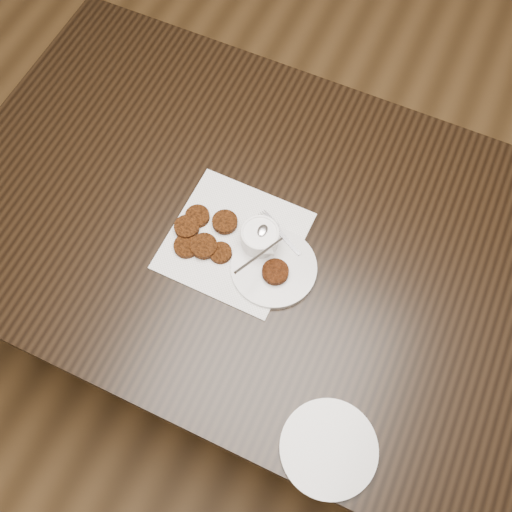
{
  "coord_description": "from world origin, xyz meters",
  "views": [
    {
      "loc": [
        0.2,
        -0.4,
        1.87
      ],
      "look_at": [
        -0.0,
        0.04,
        0.8
      ],
      "focal_mm": 40.39,
      "sensor_mm": 36.0,
      "label": 1
    }
  ],
  "objects_px": {
    "napkin": "(234,241)",
    "plate_empty": "(329,449)",
    "table": "(254,287)",
    "sauce_ramekin": "(260,231)",
    "plate_with_patty": "(274,266)"
  },
  "relations": [
    {
      "from": "table",
      "to": "sauce_ramekin",
      "type": "relative_size",
      "value": 12.08
    },
    {
      "from": "plate_empty",
      "to": "sauce_ramekin",
      "type": "bearing_deg",
      "value": 131.42
    },
    {
      "from": "table",
      "to": "plate_with_patty",
      "type": "xyz_separation_m",
      "value": [
        0.08,
        -0.08,
        0.39
      ]
    },
    {
      "from": "plate_with_patty",
      "to": "plate_empty",
      "type": "bearing_deg",
      "value": -50.34
    },
    {
      "from": "plate_with_patty",
      "to": "napkin",
      "type": "bearing_deg",
      "value": 166.89
    },
    {
      "from": "napkin",
      "to": "sauce_ramekin",
      "type": "relative_size",
      "value": 2.37
    },
    {
      "from": "napkin",
      "to": "plate_with_patty",
      "type": "height_order",
      "value": "plate_with_patty"
    },
    {
      "from": "table",
      "to": "plate_with_patty",
      "type": "height_order",
      "value": "plate_with_patty"
    },
    {
      "from": "napkin",
      "to": "plate_empty",
      "type": "distance_m",
      "value": 0.47
    },
    {
      "from": "napkin",
      "to": "sauce_ramekin",
      "type": "distance_m",
      "value": 0.08
    },
    {
      "from": "plate_empty",
      "to": "plate_with_patty",
      "type": "bearing_deg",
      "value": 129.66
    },
    {
      "from": "plate_with_patty",
      "to": "table",
      "type": "bearing_deg",
      "value": 137.36
    },
    {
      "from": "table",
      "to": "plate_empty",
      "type": "distance_m",
      "value": 0.62
    },
    {
      "from": "napkin",
      "to": "plate_empty",
      "type": "height_order",
      "value": "plate_empty"
    },
    {
      "from": "napkin",
      "to": "plate_with_patty",
      "type": "relative_size",
      "value": 1.5
    }
  ]
}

